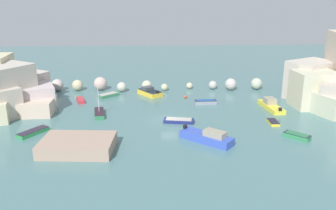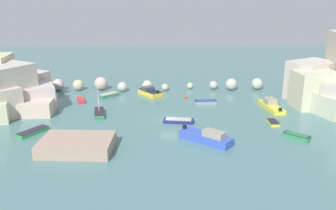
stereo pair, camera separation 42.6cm
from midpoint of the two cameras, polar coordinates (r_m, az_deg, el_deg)
The scene contains 16 objects.
cove_water at distance 53.85m, azimuth 0.00°, elevation -2.41°, with size 160.00×160.00×0.00m, color slate.
rock_breakwater at distance 70.37m, azimuth -3.61°, elevation 3.24°, with size 41.19×3.67×2.58m.
stone_dock at distance 44.80m, azimuth -14.38°, elevation -6.16°, with size 8.58×5.90×1.52m, color tan.
channel_buoy at distance 65.05m, azimuth 2.61°, elevation 1.32°, with size 0.52×0.52×0.52m, color #E04C28.
moored_boat_0 at distance 61.40m, azimuth 15.79°, elevation -0.03°, with size 2.68×6.89×1.66m.
moored_boat_1 at distance 66.95m, azimuth -3.11°, elevation 2.04°, with size 4.72×5.35×1.46m.
moored_boat_2 at distance 52.88m, azimuth 1.50°, elevation -2.49°, with size 4.61×2.29×0.55m.
moored_boat_3 at distance 56.88m, azimuth -11.06°, elevation -1.28°, with size 2.09×4.71×4.50m.
moored_boat_4 at distance 46.35m, azimuth -11.44°, elevation -5.68°, with size 4.57×2.41×0.72m.
moored_boat_5 at distance 46.22m, azimuth 6.04°, elevation -5.09°, with size 6.70×6.18×1.75m.
moored_boat_6 at distance 64.74m, azimuth -13.89°, elevation 0.75°, with size 1.99×3.34×0.54m.
moored_boat_7 at distance 54.52m, azimuth 16.12°, elevation -2.64°, with size 1.35×2.66×0.43m.
moored_boat_8 at distance 51.98m, azimuth -20.84°, elevation -4.03°, with size 3.67×4.43×0.54m.
moored_boat_9 at distance 50.10m, azimuth 19.53°, elevation -4.63°, with size 3.33×3.29×0.61m.
moored_boat_10 at distance 61.86m, azimuth 5.78°, elevation 0.48°, with size 3.78×1.45×0.67m.
moored_boat_11 at distance 66.92m, azimuth -9.64°, elevation 1.57°, with size 3.97×3.72×0.59m.
Camera 1 is at (-2.71, -50.60, 18.23)m, focal length 38.45 mm.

